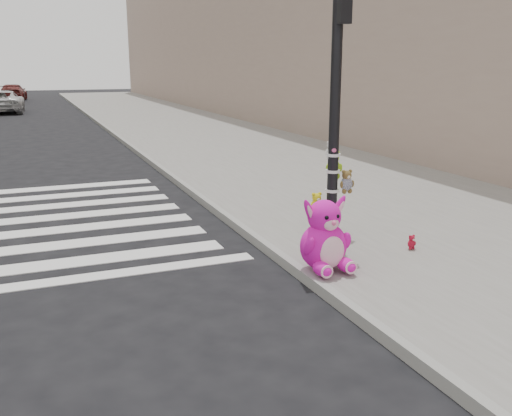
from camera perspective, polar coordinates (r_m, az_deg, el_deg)
name	(u,v)px	position (r m, az deg, el deg)	size (l,w,h in m)	color
ground	(205,319)	(6.53, -5.08, -11.00)	(120.00, 120.00, 0.00)	black
sidewalk_near	(266,156)	(17.24, 1.05, 5.23)	(7.00, 80.00, 0.14)	slate
curb_edge	(153,163)	(16.22, -10.27, 4.43)	(0.12, 80.00, 0.15)	gray
bld_near	(291,15)	(28.49, 3.53, 18.72)	(5.00, 60.00, 10.00)	gray
signal_pole	(334,130)	(8.68, 7.85, 7.75)	(0.67, 0.50, 4.00)	black
pink_bunny	(325,240)	(7.48, 6.89, -3.20)	(0.70, 0.74, 1.00)	#E713B3
red_teddy	(411,242)	(8.63, 15.29, -3.31)	(0.15, 0.10, 0.22)	#AB1128
car_white_near	(4,102)	(36.46, -23.91, 9.70)	(2.10, 4.55, 1.26)	silver
car_maroon_near	(13,93)	(47.76, -23.12, 10.57)	(1.74, 4.28, 1.24)	#5A1C19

